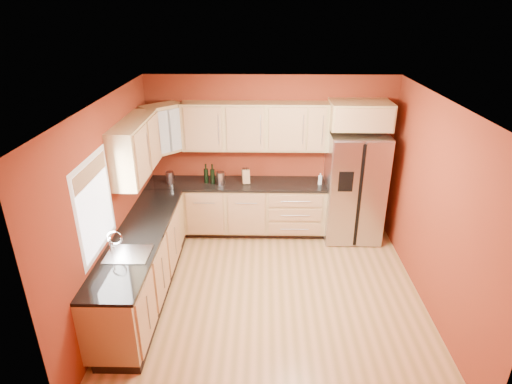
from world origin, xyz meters
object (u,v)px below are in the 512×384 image
at_px(refrigerator, 354,187).
at_px(knife_block, 246,177).
at_px(canister_left, 170,178).
at_px(wine_bottle_a, 206,173).
at_px(soap_dispenser, 320,179).

bearing_deg(refrigerator, knife_block, 178.20).
bearing_deg(canister_left, wine_bottle_a, 4.27).
distance_m(wine_bottle_a, soap_dispenser, 1.85).
xyz_separation_m(canister_left, wine_bottle_a, (0.58, 0.04, 0.06)).
distance_m(refrigerator, soap_dispenser, 0.56).
bearing_deg(refrigerator, soap_dispenser, 177.79).
relative_size(wine_bottle_a, knife_block, 1.41).
distance_m(canister_left, soap_dispenser, 2.43).
distance_m(canister_left, knife_block, 1.23).
xyz_separation_m(wine_bottle_a, soap_dispenser, (1.84, -0.04, -0.07)).
xyz_separation_m(wine_bottle_a, knife_block, (0.65, -0.01, -0.05)).
bearing_deg(refrigerator, wine_bottle_a, 178.46).
bearing_deg(refrigerator, canister_left, 179.60).
bearing_deg(knife_block, canister_left, 169.39).
bearing_deg(canister_left, knife_block, 1.59).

